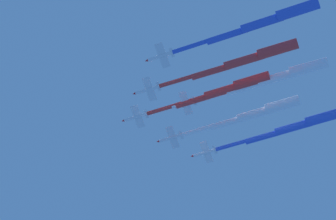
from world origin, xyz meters
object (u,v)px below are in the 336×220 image
(jet_port_outer, at_px, (293,127))
(jet_port_inner, at_px, (244,60))
(jet_lead, at_px, (222,91))
(jet_port_mid, at_px, (276,77))
(jet_starboard_mid, at_px, (262,23))
(jet_starboard_inner, at_px, (253,114))

(jet_port_outer, bearing_deg, jet_port_inner, -140.89)
(jet_lead, bearing_deg, jet_port_outer, 12.12)
(jet_port_mid, relative_size, jet_starboard_mid, 0.98)
(jet_lead, height_order, jet_starboard_mid, jet_lead)
(jet_port_outer, bearing_deg, jet_starboard_mid, -125.51)
(jet_port_mid, height_order, jet_port_outer, jet_port_mid)
(jet_port_inner, bearing_deg, jet_starboard_inner, 61.09)
(jet_port_mid, bearing_deg, jet_port_outer, 52.62)
(jet_port_inner, xyz_separation_m, jet_starboard_inner, (10.90, 19.74, -0.92))
(jet_starboard_inner, height_order, jet_port_outer, jet_port_outer)
(jet_port_inner, distance_m, jet_port_outer, 34.26)
(jet_starboard_mid, bearing_deg, jet_port_mid, 56.21)
(jet_starboard_inner, relative_size, jet_starboard_mid, 0.91)
(jet_starboard_mid, distance_m, jet_port_outer, 45.15)
(jet_port_inner, distance_m, jet_starboard_inner, 22.57)
(jet_starboard_inner, distance_m, jet_starboard_mid, 36.45)
(jet_lead, xyz_separation_m, jet_port_inner, (2.11, -15.45, -1.90))
(jet_starboard_inner, relative_size, jet_port_outer, 0.94)
(jet_port_outer, bearing_deg, jet_port_mid, -127.38)
(jet_port_mid, distance_m, jet_port_outer, 21.75)
(jet_port_inner, height_order, jet_port_mid, jet_port_mid)
(jet_port_inner, xyz_separation_m, jet_port_mid, (13.44, 4.42, 1.51))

